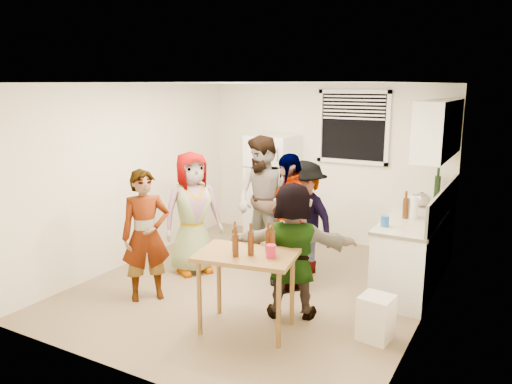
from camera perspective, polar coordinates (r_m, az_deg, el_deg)
The scene contains 23 objects.
room at distance 6.39m, azimuth 0.06°, elevation -10.67°, with size 4.00×4.50×2.50m, color white, non-canonical shape.
window at distance 7.77m, azimuth 11.03°, elevation 7.29°, with size 1.12×0.10×1.06m, color white, non-canonical shape.
refrigerator at distance 8.07m, azimuth 1.89°, elevation 0.51°, with size 0.70×0.70×1.70m, color white.
counter_lower at distance 6.73m, azimuth 17.86°, elevation -6.20°, with size 0.60×2.20×0.86m, color white.
countertop at distance 6.60m, azimuth 18.12°, elevation -2.48°, with size 0.64×2.22×0.04m, color beige.
backsplash at distance 6.51m, azimuth 20.69°, elevation -1.06°, with size 0.03×2.20×0.36m, color beige.
upper_cabinets at distance 6.60m, azimuth 20.19°, elevation 6.81°, with size 0.34×1.60×0.70m, color white.
kettle at distance 6.96m, azimuth 18.32°, elevation -1.60°, with size 0.25×0.21×0.21m, color silver, non-canonical shape.
paper_towel at distance 6.34m, azimuth 17.46°, elevation -2.85°, with size 0.12×0.12×0.27m, color white.
wine_bottle at distance 7.49m, azimuth 19.92°, elevation -0.75°, with size 0.08×0.08×0.33m, color black.
beer_bottle_counter at distance 6.30m, azimuth 16.64°, elevation -2.90°, with size 0.06×0.06×0.25m, color #47230C.
blue_cup at distance 5.88m, azimuth 14.50°, elevation -3.85°, with size 0.09×0.09×0.12m, color #1D51A9.
picture_frame at distance 6.85m, azimuth 20.49°, elevation -1.39°, with size 0.02×0.16×0.13m, color #E7E056.
trash_bin at distance 5.22m, azimuth 13.57°, elevation -13.53°, with size 0.31×0.31×0.45m, color white.
serving_table at distance 5.37m, azimuth -1.06°, elevation -15.39°, with size 0.98×0.65×0.83m, color brown, non-canonical shape.
beer_bottle_table at distance 4.99m, azimuth -0.59°, elevation -7.21°, with size 0.06×0.06×0.24m, color #47230C.
red_cup at distance 4.92m, azimuth 1.71°, elevation -7.49°, with size 0.10×0.10×0.13m, color red.
guest_grey at distance 6.91m, azimuth -7.08°, elevation -8.96°, with size 0.80×1.64×0.52m, color #949494.
guest_stripe at distance 6.20m, azimuth -12.15°, elevation -11.71°, with size 0.56×1.55×0.37m, color #141933.
guest_back_left at distance 7.19m, azimuth 0.84°, elevation -8.01°, with size 0.88×1.80×0.68m, color brown.
guest_back_right at distance 6.85m, azimuth 5.42°, elevation -9.13°, with size 0.98×1.52×0.56m, color #3C3C40.
guest_black at distance 6.39m, azimuth 3.68°, elevation -10.71°, with size 0.99×1.69×0.41m, color black.
guest_orange at distance 5.68m, azimuth 4.05°, elevation -13.79°, with size 1.39×1.50×0.44m, color #D46D42.
Camera 1 is at (2.86, -5.15, 2.48)m, focal length 35.00 mm.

